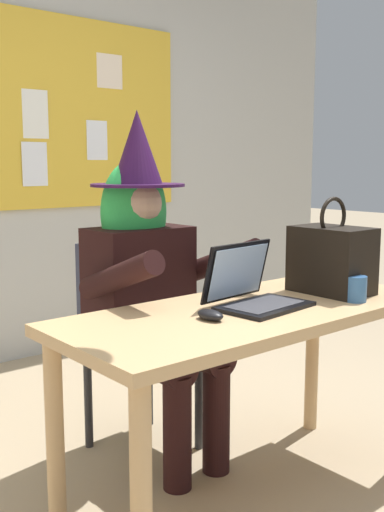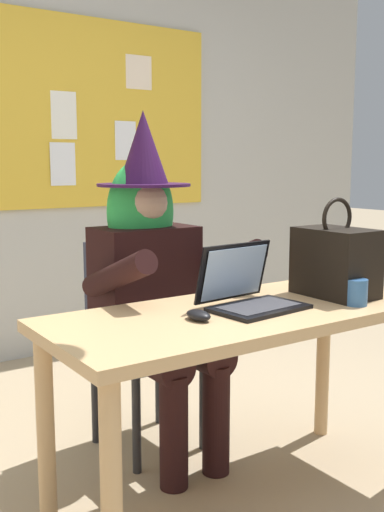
{
  "view_description": "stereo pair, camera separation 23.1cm",
  "coord_description": "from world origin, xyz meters",
  "views": [
    {
      "loc": [
        -1.57,
        -1.46,
        1.23
      ],
      "look_at": [
        -0.09,
        0.29,
        0.88
      ],
      "focal_mm": 42.39,
      "sensor_mm": 36.0,
      "label": 1
    },
    {
      "loc": [
        -1.39,
        -1.6,
        1.23
      ],
      "look_at": [
        -0.09,
        0.29,
        0.88
      ],
      "focal_mm": 42.39,
      "sensor_mm": 36.0,
      "label": 2
    }
  ],
  "objects": [
    {
      "name": "handbag",
      "position": [
        0.35,
        -0.03,
        0.86
      ],
      "size": [
        0.2,
        0.3,
        0.38
      ],
      "rotation": [
        0.0,
        0.0,
        -0.14
      ],
      "color": "black",
      "rests_on": "desk_main"
    },
    {
      "name": "laptop",
      "position": [
        -0.04,
        0.01,
        0.78
      ],
      "size": [
        0.35,
        0.3,
        0.22
      ],
      "rotation": [
        0.0,
        0.0,
        0.1
      ],
      "color": "black",
      "rests_on": "desk_main"
    },
    {
      "name": "wall_back_bulletin",
      "position": [
        -0.0,
        2.11,
        1.36
      ],
      "size": [
        5.71,
        2.3,
        2.69
      ],
      "color": "#B2B2AD",
      "rests_on": "ground"
    },
    {
      "name": "ground_plane",
      "position": [
        0.0,
        0.0,
        0.0
      ],
      "size": [
        24.0,
        24.0,
        0.0
      ],
      "primitive_type": "plane",
      "color": "tan"
    },
    {
      "name": "chair_at_desk",
      "position": [
        -0.13,
        0.66,
        0.5
      ],
      "size": [
        0.44,
        0.44,
        0.9
      ],
      "rotation": [
        0.0,
        0.0,
        -1.52
      ],
      "color": "#2D3347",
      "rests_on": "ground"
    },
    {
      "name": "computer_mouse",
      "position": [
        -0.29,
        -0.04,
        0.74
      ],
      "size": [
        0.06,
        0.11,
        0.03
      ],
      "primitive_type": "ellipsoid",
      "rotation": [
        0.0,
        0.0,
        0.04
      ],
      "color": "black",
      "rests_on": "desk_main"
    },
    {
      "name": "desk_main",
      "position": [
        -0.07,
        -0.0,
        0.63
      ],
      "size": [
        1.43,
        0.61,
        0.73
      ],
      "rotation": [
        0.0,
        0.0,
        -0.01
      ],
      "color": "tan",
      "rests_on": "ground"
    },
    {
      "name": "person_costumed",
      "position": [
        -0.12,
        0.54,
        0.79
      ],
      "size": [
        0.59,
        0.66,
        1.45
      ],
      "rotation": [
        0.0,
        0.0,
        -1.57
      ],
      "color": "black",
      "rests_on": "ground"
    },
    {
      "name": "coffee_mug",
      "position": [
        0.3,
        -0.18,
        0.77
      ],
      "size": [
        0.08,
        0.08,
        0.09
      ],
      "primitive_type": "cylinder",
      "color": "#336099",
      "rests_on": "desk_main"
    }
  ]
}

